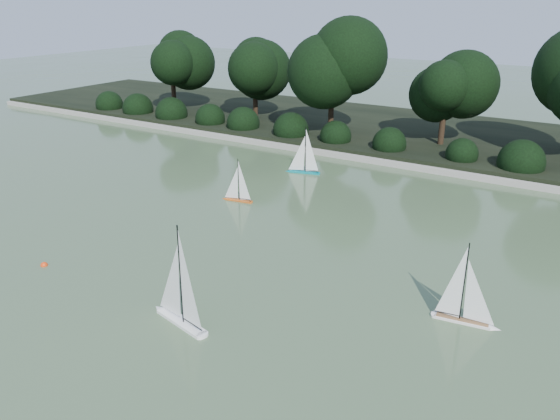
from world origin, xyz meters
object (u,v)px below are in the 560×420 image
Objects in this scene: sailboat_orange at (236,194)px; race_buoy at (44,265)px; sailboat_teal at (301,165)px; sailboat_white_a at (177,305)px; sailboat_white_b at (469,310)px.

sailboat_orange is 8.56× the size of race_buoy.
sailboat_white_a is at bearing -74.19° from sailboat_teal.
sailboat_white_a reaches higher than sailboat_orange.
sailboat_teal is at bearing 105.81° from sailboat_white_a.
race_buoy is (-1.07, -5.08, -0.20)m from sailboat_orange.
race_buoy is at bearing 178.43° from sailboat_white_a.
sailboat_white_a is 1.23× the size of sailboat_teal.
sailboat_white_a is 8.57m from sailboat_teal.
sailboat_white_b reaches higher than sailboat_teal.
sailboat_white_a reaches higher than sailboat_teal.
sailboat_white_a is 4.82m from sailboat_white_b.
sailboat_white_b is 8.15m from race_buoy.
sailboat_orange is (-2.58, 5.18, -0.10)m from sailboat_white_a.
sailboat_teal is at bearing 138.33° from sailboat_white_b.
sailboat_white_a reaches higher than sailboat_white_b.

